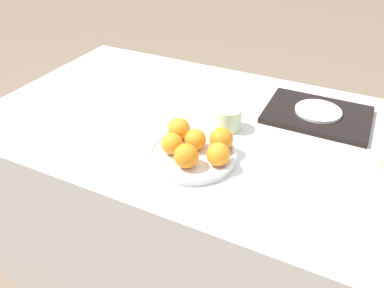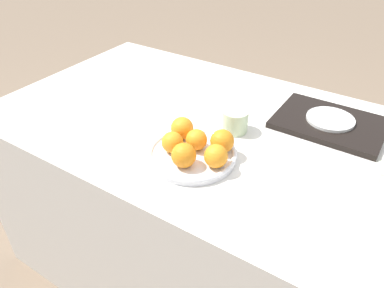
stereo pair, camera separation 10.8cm
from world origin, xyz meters
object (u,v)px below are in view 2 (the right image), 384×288
Objects in this scene: orange_2 at (184,155)px; orange_4 at (222,141)px; side_plate at (330,119)px; fruit_platter at (192,154)px; orange_5 at (182,128)px; orange_1 at (172,142)px; orange_0 at (196,140)px; serving_tray at (329,123)px; orange_3 at (216,156)px; cup_1 at (235,121)px.

orange_2 and orange_4 have the same top height.
orange_2 is at bearing -120.66° from side_plate.
orange_5 is (-0.07, 0.05, 0.04)m from fruit_platter.
orange_1 is at bearing -128.72° from side_plate.
orange_1 is 0.91× the size of orange_5.
orange_2 and orange_5 have the same top height.
orange_0 is 0.07m from orange_5.
orange_1 reaches higher than serving_tray.
serving_tray is (0.29, 0.40, -0.00)m from fruit_platter.
fruit_platter is 0.49m from side_plate.
orange_4 is at bearing 105.84° from orange_3.
orange_2 is 1.00× the size of orange_5.
side_plate is 0.32m from cup_1.
orange_1 is 0.08m from orange_5.
orange_0 is 0.18m from cup_1.
orange_0 is at bearing -127.54° from serving_tray.
orange_5 is 0.83× the size of cup_1.
side_plate is at bearing 57.64° from orange_4.
orange_3 is (0.08, 0.05, -0.00)m from orange_2.
fruit_platter is 4.16× the size of orange_1.
fruit_platter is 0.07m from orange_1.
orange_1 is at bearing -128.72° from serving_tray.
orange_2 reaches higher than orange_1.
orange_3 is 0.19× the size of serving_tray.
orange_4 reaches higher than side_plate.
orange_5 is at bearing -135.52° from side_plate.
orange_0 reaches higher than fruit_platter.
orange_5 is 0.50m from side_plate.
orange_4 is 0.20× the size of serving_tray.
orange_5 reaches higher than serving_tray.
fruit_platter is at bearing 170.99° from orange_3.
fruit_platter is 0.05m from orange_0.
orange_5 is (-0.14, -0.00, -0.00)m from orange_4.
orange_0 is at bearing 93.96° from fruit_platter.
serving_tray is at bearing 54.53° from fruit_platter.
side_plate is at bearing 52.46° from orange_0.
fruit_platter is at bearing -125.47° from serving_tray.
fruit_platter is 3.15× the size of cup_1.
orange_1 is 0.95× the size of orange_3.
orange_1 is at bearing -77.62° from orange_5.
serving_tray is at bearing 64.43° from orange_3.
orange_4 is 0.84× the size of cup_1.
cup_1 is at bearing 55.41° from orange_5.
orange_0 is 0.47m from side_plate.
side_plate is (0.29, 0.38, -0.02)m from orange_0.
orange_4 reaches higher than serving_tray.
orange_0 is at bearing -156.81° from orange_4.
orange_2 is (0.01, -0.09, 0.00)m from orange_0.
cup_1 reaches higher than serving_tray.
fruit_platter is 0.10m from orange_3.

